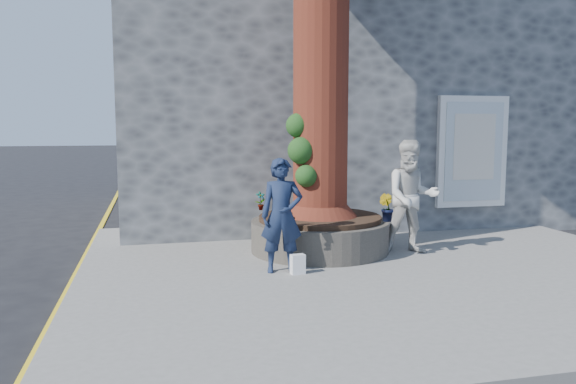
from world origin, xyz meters
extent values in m
plane|color=black|center=(0.00, 0.00, 0.00)|extent=(120.00, 120.00, 0.00)
cube|color=slate|center=(1.50, 1.00, 0.06)|extent=(9.00, 8.00, 0.12)
cube|color=yellow|center=(-3.05, 1.00, 0.00)|extent=(0.10, 30.00, 0.01)
cube|color=#444649|center=(2.50, 7.20, 3.00)|extent=(10.00, 8.00, 6.00)
cube|color=white|center=(4.30, 3.14, 1.70)|extent=(1.50, 0.12, 2.20)
cube|color=silver|center=(4.30, 3.08, 1.70)|extent=(1.25, 0.04, 1.95)
cube|color=silver|center=(4.30, 3.06, 1.80)|extent=(0.90, 0.02, 1.30)
cylinder|color=black|center=(0.80, 2.00, 0.38)|extent=(2.30, 2.30, 0.52)
cylinder|color=black|center=(0.80, 2.00, 0.68)|extent=(2.04, 2.04, 0.08)
cone|color=#471711|center=(0.80, 2.00, 1.07)|extent=(1.24, 1.24, 0.70)
sphere|color=#193712|center=(0.42, 1.80, 1.82)|extent=(0.44, 0.44, 0.44)
sphere|color=#193712|center=(0.48, 1.70, 1.42)|extent=(0.36, 0.36, 0.36)
sphere|color=#193712|center=(0.40, 1.92, 2.22)|extent=(0.40, 0.40, 0.40)
imported|color=#15203B|center=(-0.13, 0.82, 0.94)|extent=(0.65, 0.48, 1.64)
imported|color=beige|center=(2.22, 1.51, 1.05)|extent=(1.04, 0.88, 1.87)
cube|color=white|center=(0.07, 0.65, 0.26)|extent=(0.21, 0.14, 0.28)
imported|color=gray|center=(-0.05, 2.85, 0.89)|extent=(0.20, 0.16, 0.33)
imported|color=gray|center=(1.65, 1.22, 0.94)|extent=(0.32, 0.32, 0.43)
imported|color=gray|center=(0.06, 1.15, 0.88)|extent=(0.25, 0.25, 0.33)
imported|color=gray|center=(0.75, 1.90, 0.87)|extent=(0.34, 0.35, 0.31)
camera|label=1|loc=(-1.89, -6.89, 2.21)|focal=35.00mm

